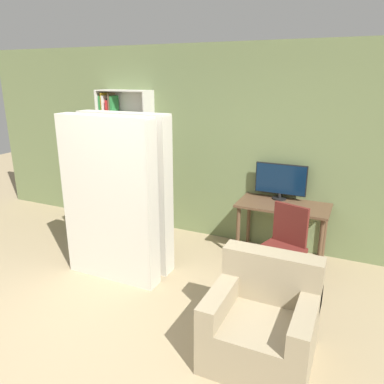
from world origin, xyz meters
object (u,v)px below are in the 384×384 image
(mattress_far, at_px, (127,193))
(armchair, at_px, (263,322))
(mattress_near, at_px, (109,201))
(office_chair, at_px, (282,257))
(monitor, at_px, (281,180))
(bookshelf, at_px, (123,163))

(mattress_far, height_order, armchair, mattress_far)
(mattress_near, bearing_deg, office_chair, 16.26)
(mattress_far, bearing_deg, armchair, -24.71)
(mattress_near, bearing_deg, monitor, 43.21)
(office_chair, height_order, bookshelf, bookshelf)
(monitor, bearing_deg, mattress_near, -136.79)
(mattress_near, distance_m, armchair, 2.09)
(monitor, xyz_separation_m, mattress_far, (-1.59, -1.15, -0.05))
(office_chair, distance_m, mattress_far, 1.94)
(monitor, distance_m, office_chair, 1.15)
(monitor, xyz_separation_m, bookshelf, (-2.43, -0.01, -0.00))
(office_chair, height_order, mattress_far, mattress_far)
(office_chair, height_order, armchair, office_chair)
(office_chair, distance_m, mattress_near, 2.00)
(bookshelf, bearing_deg, mattress_near, -60.39)
(mattress_far, bearing_deg, mattress_near, -90.00)
(office_chair, bearing_deg, mattress_far, -173.85)
(monitor, height_order, armchair, monitor)
(monitor, distance_m, bookshelf, 2.43)
(mattress_far, bearing_deg, bookshelf, 126.38)
(bookshelf, xyz_separation_m, armchair, (2.77, -2.03, -0.67))
(mattress_far, bearing_deg, office_chair, 6.15)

